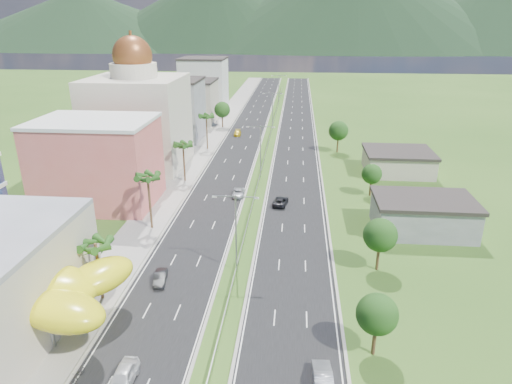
# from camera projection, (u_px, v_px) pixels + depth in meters

# --- Properties ---
(ground) EXTENTS (500.00, 500.00, 0.00)m
(ground) POSITION_uv_depth(u_px,v_px,m) (226.00, 315.00, 52.66)
(ground) COLOR #2D5119
(ground) RESTS_ON ground
(road_left) EXTENTS (11.00, 260.00, 0.04)m
(road_left) POSITION_uv_depth(u_px,v_px,m) (246.00, 132.00, 136.96)
(road_left) COLOR black
(road_left) RESTS_ON ground
(road_right) EXTENTS (11.00, 260.00, 0.04)m
(road_right) POSITION_uv_depth(u_px,v_px,m) (296.00, 133.00, 135.70)
(road_right) COLOR black
(road_right) RESTS_ON ground
(sidewalk_left) EXTENTS (7.00, 260.00, 0.12)m
(sidewalk_left) POSITION_uv_depth(u_px,v_px,m) (215.00, 131.00, 137.74)
(sidewalk_left) COLOR gray
(sidewalk_left) RESTS_ON ground
(median_guardrail) EXTENTS (0.10, 216.06, 0.76)m
(median_guardrail) POSITION_uv_depth(u_px,v_px,m) (267.00, 146.00, 119.37)
(median_guardrail) COLOR gray
(median_guardrail) RESTS_ON ground
(streetlight_median_b) EXTENTS (6.04, 0.25, 11.00)m
(streetlight_median_b) POSITION_uv_depth(u_px,v_px,m) (236.00, 225.00, 59.54)
(streetlight_median_b) COLOR gray
(streetlight_median_b) RESTS_ON ground
(streetlight_median_c) EXTENTS (6.04, 0.25, 11.00)m
(streetlight_median_c) POSITION_uv_depth(u_px,v_px,m) (261.00, 145.00, 96.73)
(streetlight_median_c) COLOR gray
(streetlight_median_c) RESTS_ON ground
(streetlight_median_d) EXTENTS (6.04, 0.25, 11.00)m
(streetlight_median_d) POSITION_uv_depth(u_px,v_px,m) (272.00, 107.00, 138.57)
(streetlight_median_d) COLOR gray
(streetlight_median_d) RESTS_ON ground
(streetlight_median_e) EXTENTS (6.04, 0.25, 11.00)m
(streetlight_median_e) POSITION_uv_depth(u_px,v_px,m) (279.00, 86.00, 180.41)
(streetlight_median_e) COLOR gray
(streetlight_median_e) RESTS_ON ground
(lime_canopy) EXTENTS (18.00, 15.00, 7.40)m
(lime_canopy) POSITION_uv_depth(u_px,v_px,m) (34.00, 289.00, 48.82)
(lime_canopy) COLOR yellow
(lime_canopy) RESTS_ON ground
(pink_shophouse) EXTENTS (20.00, 15.00, 15.00)m
(pink_shophouse) POSITION_uv_depth(u_px,v_px,m) (98.00, 164.00, 82.07)
(pink_shophouse) COLOR #D45D57
(pink_shophouse) RESTS_ON ground
(domed_building) EXTENTS (20.00, 20.00, 28.70)m
(domed_building) POSITION_uv_depth(u_px,v_px,m) (138.00, 117.00, 102.08)
(domed_building) COLOR beige
(domed_building) RESTS_ON ground
(midrise_grey) EXTENTS (16.00, 15.00, 16.00)m
(midrise_grey) POSITION_uv_depth(u_px,v_px,m) (172.00, 110.00, 126.44)
(midrise_grey) COLOR slate
(midrise_grey) RESTS_ON ground
(midrise_beige) EXTENTS (16.00, 15.00, 13.00)m
(midrise_beige) POSITION_uv_depth(u_px,v_px,m) (190.00, 102.00, 147.43)
(midrise_beige) COLOR #BCB39B
(midrise_beige) RESTS_ON ground
(midrise_white) EXTENTS (16.00, 15.00, 18.00)m
(midrise_white) POSITION_uv_depth(u_px,v_px,m) (204.00, 85.00, 167.92)
(midrise_white) COLOR silver
(midrise_white) RESTS_ON ground
(shed_near) EXTENTS (15.00, 10.00, 5.00)m
(shed_near) POSITION_uv_depth(u_px,v_px,m) (423.00, 216.00, 72.65)
(shed_near) COLOR slate
(shed_near) RESTS_ON ground
(shed_far) EXTENTS (14.00, 12.00, 4.40)m
(shed_far) POSITION_uv_depth(u_px,v_px,m) (398.00, 163.00, 100.49)
(shed_far) COLOR #BCB39B
(shed_far) RESTS_ON ground
(palm_tree_b) EXTENTS (3.60, 3.60, 8.10)m
(palm_tree_b) POSITION_uv_depth(u_px,v_px,m) (96.00, 247.00, 53.29)
(palm_tree_b) COLOR #47301C
(palm_tree_b) RESTS_ON ground
(palm_tree_c) EXTENTS (3.60, 3.60, 9.60)m
(palm_tree_c) POSITION_uv_depth(u_px,v_px,m) (148.00, 179.00, 71.37)
(palm_tree_c) COLOR #47301C
(palm_tree_c) RESTS_ON ground
(palm_tree_d) EXTENTS (3.60, 3.60, 8.60)m
(palm_tree_d) POSITION_uv_depth(u_px,v_px,m) (183.00, 146.00, 93.09)
(palm_tree_d) COLOR #47301C
(palm_tree_d) RESTS_ON ground
(palm_tree_e) EXTENTS (3.60, 3.60, 9.40)m
(palm_tree_e) POSITION_uv_depth(u_px,v_px,m) (206.00, 118.00, 116.07)
(palm_tree_e) COLOR #47301C
(palm_tree_e) RESTS_ON ground
(leafy_tree_lfar) EXTENTS (4.90, 4.90, 8.05)m
(leafy_tree_lfar) POSITION_uv_depth(u_px,v_px,m) (222.00, 110.00, 140.29)
(leafy_tree_lfar) COLOR #47301C
(leafy_tree_lfar) RESTS_ON ground
(leafy_tree_ra) EXTENTS (4.20, 4.20, 6.90)m
(leafy_tree_ra) POSITION_uv_depth(u_px,v_px,m) (377.00, 314.00, 44.95)
(leafy_tree_ra) COLOR #47301C
(leafy_tree_ra) RESTS_ON ground
(leafy_tree_rb) EXTENTS (4.55, 4.55, 7.47)m
(leafy_tree_rb) POSITION_uv_depth(u_px,v_px,m) (380.00, 235.00, 60.36)
(leafy_tree_rb) COLOR #47301C
(leafy_tree_rb) RESTS_ON ground
(leafy_tree_rc) EXTENTS (3.85, 3.85, 6.33)m
(leafy_tree_rc) POSITION_uv_depth(u_px,v_px,m) (372.00, 174.00, 86.43)
(leafy_tree_rc) COLOR #47301C
(leafy_tree_rc) RESTS_ON ground
(leafy_tree_rd) EXTENTS (4.90, 4.90, 8.05)m
(leafy_tree_rd) POSITION_uv_depth(u_px,v_px,m) (338.00, 131.00, 114.23)
(leafy_tree_rd) COLOR #47301C
(leafy_tree_rd) RESTS_ON ground
(mountain_ridge) EXTENTS (860.00, 140.00, 90.00)m
(mountain_ridge) POSITION_uv_depth(u_px,v_px,m) (350.00, 51.00, 466.03)
(mountain_ridge) COLOR black
(mountain_ridge) RESTS_ON ground
(car_white_near_left) EXTENTS (2.04, 5.00, 1.70)m
(car_white_near_left) POSITION_uv_depth(u_px,v_px,m) (123.00, 377.00, 42.36)
(car_white_near_left) COLOR silver
(car_white_near_left) RESTS_ON road_left
(car_dark_left) EXTENTS (2.05, 4.32, 1.37)m
(car_dark_left) POSITION_uv_depth(u_px,v_px,m) (160.00, 278.00, 58.90)
(car_dark_left) COLOR black
(car_dark_left) RESTS_ON road_left
(car_silver_mid_left) EXTENTS (2.41, 4.84, 1.32)m
(car_silver_mid_left) POSITION_uv_depth(u_px,v_px,m) (238.00, 193.00, 87.40)
(car_silver_mid_left) COLOR #A8ABB0
(car_silver_mid_left) RESTS_ON road_left
(car_yellow_far_left) EXTENTS (2.23, 4.87, 1.38)m
(car_yellow_far_left) POSITION_uv_depth(u_px,v_px,m) (237.00, 133.00, 132.59)
(car_yellow_far_left) COLOR gold
(car_yellow_far_left) RESTS_ON road_left
(car_silver_right) EXTENTS (1.98, 5.07, 1.64)m
(car_silver_right) POSITION_uv_depth(u_px,v_px,m) (323.00, 378.00, 42.32)
(car_silver_right) COLOR #94969B
(car_silver_right) RESTS_ON road_right
(car_dark_far_right) EXTENTS (3.03, 5.26, 1.38)m
(car_dark_far_right) POSITION_uv_depth(u_px,v_px,m) (281.00, 201.00, 83.34)
(car_dark_far_right) COLOR black
(car_dark_far_right) RESTS_ON road_right
(motorcycle) EXTENTS (0.71, 2.04, 1.29)m
(motorcycle) POSITION_uv_depth(u_px,v_px,m) (79.00, 373.00, 43.09)
(motorcycle) COLOR black
(motorcycle) RESTS_ON road_left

